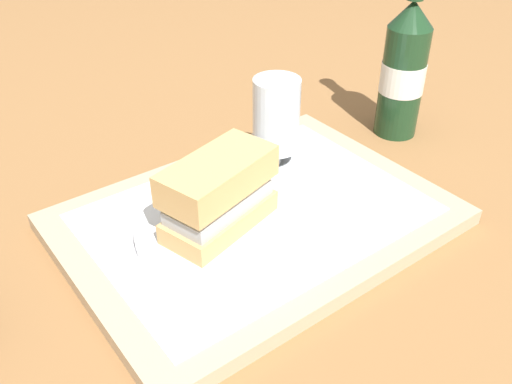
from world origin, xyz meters
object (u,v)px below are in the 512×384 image
sandwich (221,192)px  beer_glass (276,122)px  beer_bottle (404,68)px  plate (220,230)px

sandwich → beer_glass: 0.16m
beer_glass → beer_bottle: (0.24, -0.00, 0.02)m
plate → beer_glass: size_ratio=1.52×
sandwich → plate: bearing=180.0°
plate → beer_bottle: (0.37, 0.07, 0.08)m
beer_glass → plate: bearing=-151.3°
plate → sandwich: bearing=15.4°
beer_bottle → sandwich: bearing=-169.1°
sandwich → beer_bottle: bearing=-4.5°
sandwich → beer_bottle: 0.38m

